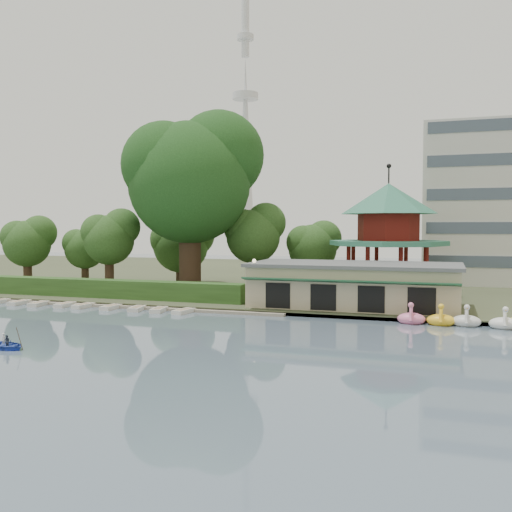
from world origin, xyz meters
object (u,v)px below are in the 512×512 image
at_px(dock, 113,306).
at_px(big_tree, 192,174).
at_px(boathouse, 354,284).
at_px(rowboat_with_passengers, 5,342).
at_px(pavilion, 388,227).

bearing_deg(dock, big_tree, 73.89).
height_order(boathouse, rowboat_with_passengers, boathouse).
relative_size(dock, boathouse, 1.83).
xyz_separation_m(pavilion, big_tree, (-20.82, -3.78, 5.89)).
relative_size(pavilion, big_tree, 0.67).
bearing_deg(rowboat_with_passengers, boathouse, 51.49).
relative_size(pavilion, rowboat_with_passengers, 2.87).
distance_m(pavilion, big_tree, 21.96).
xyz_separation_m(dock, pavilion, (24.00, 14.80, 7.36)).
height_order(dock, pavilion, pavilion).
xyz_separation_m(boathouse, big_tree, (-18.82, 6.24, 11.00)).
xyz_separation_m(big_tree, rowboat_with_passengers, (0.64, -29.09, -12.94)).
bearing_deg(dock, pavilion, 31.66).
bearing_deg(big_tree, dock, -106.11).
xyz_separation_m(boathouse, rowboat_with_passengers, (-18.18, -22.84, -1.94)).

